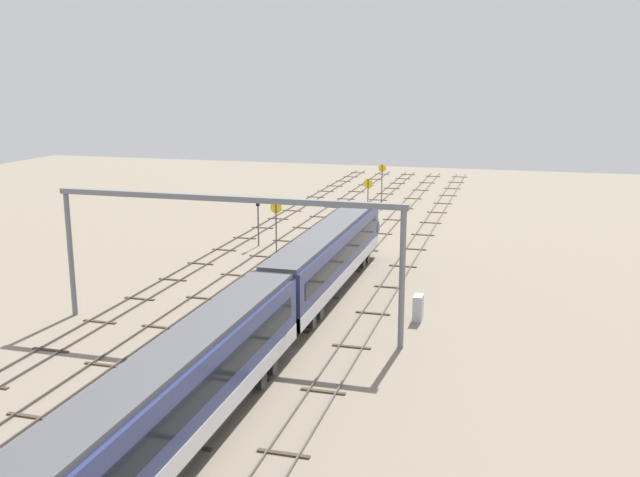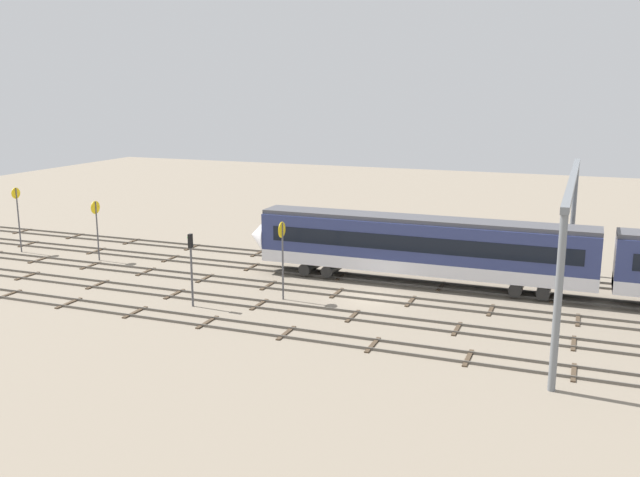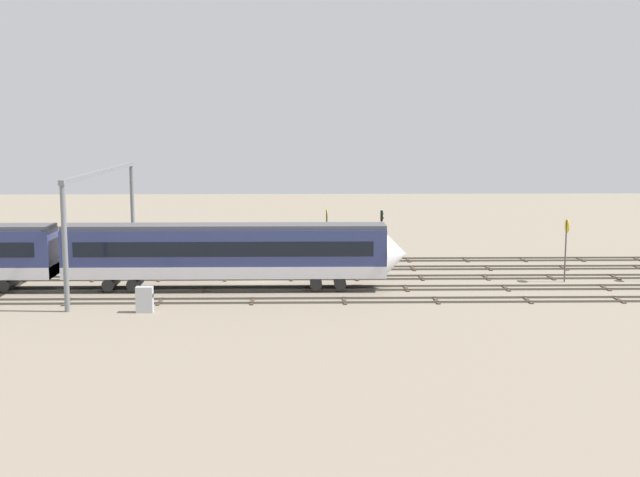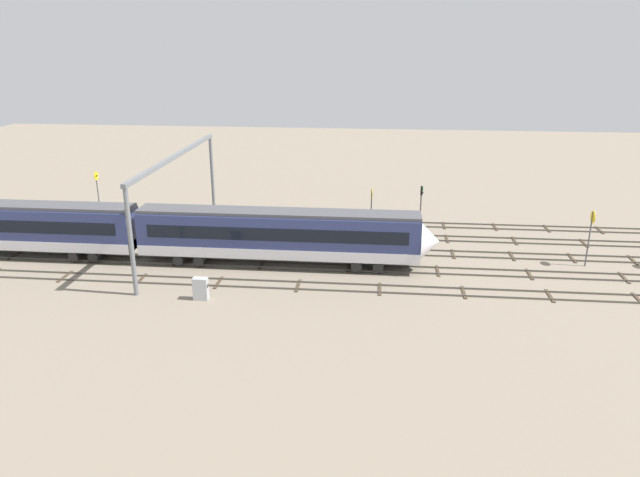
% 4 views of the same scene
% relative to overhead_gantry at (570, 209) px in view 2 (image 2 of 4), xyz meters
% --- Properties ---
extents(ground_plane, '(152.50, 152.50, 0.00)m').
position_rel_overhead_gantry_xyz_m(ground_plane, '(12.19, 0.17, -6.86)').
color(ground_plane, gray).
extents(track_near_foreground, '(136.50, 2.40, 0.16)m').
position_rel_overhead_gantry_xyz_m(track_near_foreground, '(12.19, -8.45, -6.79)').
color(track_near_foreground, '#59544C').
rests_on(track_near_foreground, ground).
extents(track_with_train, '(136.50, 2.40, 0.16)m').
position_rel_overhead_gantry_xyz_m(track_with_train, '(12.19, -4.14, -6.79)').
color(track_with_train, '#59544C').
rests_on(track_with_train, ground).
extents(track_middle, '(136.50, 2.40, 0.16)m').
position_rel_overhead_gantry_xyz_m(track_middle, '(12.19, 0.17, -6.79)').
color(track_middle, '#59544C').
rests_on(track_middle, ground).
extents(track_second_far, '(136.50, 2.40, 0.16)m').
position_rel_overhead_gantry_xyz_m(track_second_far, '(12.19, 4.48, -6.79)').
color(track_second_far, '#59544C').
rests_on(track_second_far, ground).
extents(track_far_background, '(136.50, 2.40, 0.16)m').
position_rel_overhead_gantry_xyz_m(track_far_background, '(12.19, 8.79, -6.79)').
color(track_far_background, '#59544C').
rests_on(track_far_background, ground).
extents(overhead_gantry, '(0.40, 23.19, 8.81)m').
position_rel_overhead_gantry_xyz_m(overhead_gantry, '(0.00, 0.00, 0.00)').
color(overhead_gantry, slate).
rests_on(overhead_gantry, ground).
extents(speed_sign_mid_trackside, '(0.14, 1.05, 5.33)m').
position_rel_overhead_gantry_xyz_m(speed_sign_mid_trackside, '(17.75, 2.75, -3.30)').
color(speed_sign_mid_trackside, '#4C4C51').
rests_on(speed_sign_mid_trackside, ground).
extents(speed_sign_far_trackside, '(0.14, 1.06, 4.97)m').
position_rel_overhead_gantry_xyz_m(speed_sign_far_trackside, '(36.41, -1.61, -3.51)').
color(speed_sign_far_trackside, '#4C4C51').
rests_on(speed_sign_far_trackside, ground).
extents(speed_sign_distant_end, '(0.14, 0.94, 5.64)m').
position_rel_overhead_gantry_xyz_m(speed_sign_distant_end, '(44.69, -1.61, -3.21)').
color(speed_sign_distant_end, '#4C4C51').
rests_on(speed_sign_distant_end, ground).
extents(signal_light_trackside_departure, '(0.31, 0.32, 4.83)m').
position_rel_overhead_gantry_xyz_m(signal_light_trackside_departure, '(22.63, 6.27, -3.71)').
color(signal_light_trackside_departure, '#4C4C51').
rests_on(signal_light_trackside_departure, ground).
extents(relay_cabinet, '(1.13, 0.62, 1.74)m').
position_rel_overhead_gantry_xyz_m(relay_cabinet, '(5.22, -11.62, -5.99)').
color(relay_cabinet, '#B2B7BC').
rests_on(relay_cabinet, ground).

